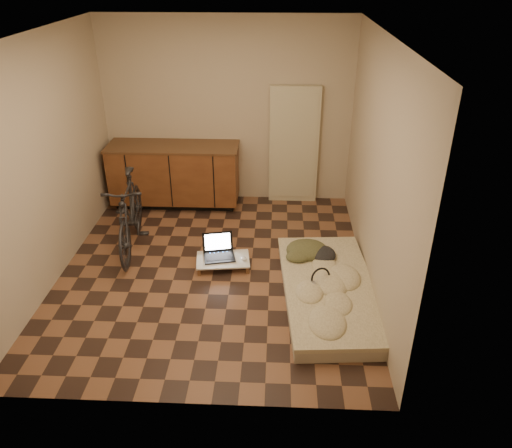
{
  "coord_description": "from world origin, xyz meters",
  "views": [
    {
      "loc": [
        0.72,
        -4.87,
        3.25
      ],
      "look_at": [
        0.49,
        0.11,
        0.55
      ],
      "focal_mm": 35.0,
      "sensor_mm": 36.0,
      "label": 1
    }
  ],
  "objects_px": {
    "futon": "(329,291)",
    "laptop": "(219,252)",
    "bicycle": "(129,210)",
    "lap_desk": "(223,260)"
  },
  "relations": [
    {
      "from": "futon",
      "to": "lap_desk",
      "type": "relative_size",
      "value": 3.12
    },
    {
      "from": "bicycle",
      "to": "futon",
      "type": "height_order",
      "value": "bicycle"
    },
    {
      "from": "bicycle",
      "to": "lap_desk",
      "type": "height_order",
      "value": "bicycle"
    },
    {
      "from": "bicycle",
      "to": "laptop",
      "type": "distance_m",
      "value": 1.22
    },
    {
      "from": "bicycle",
      "to": "futon",
      "type": "bearing_deg",
      "value": -28.49
    },
    {
      "from": "futon",
      "to": "laptop",
      "type": "height_order",
      "value": "laptop"
    },
    {
      "from": "bicycle",
      "to": "futon",
      "type": "xyz_separation_m",
      "value": [
        2.37,
        -0.95,
        -0.44
      ]
    },
    {
      "from": "bicycle",
      "to": "laptop",
      "type": "xyz_separation_m",
      "value": [
        1.11,
        -0.32,
        -0.37
      ]
    },
    {
      "from": "bicycle",
      "to": "lap_desk",
      "type": "bearing_deg",
      "value": -25.31
    },
    {
      "from": "bicycle",
      "to": "lap_desk",
      "type": "distance_m",
      "value": 1.31
    }
  ]
}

